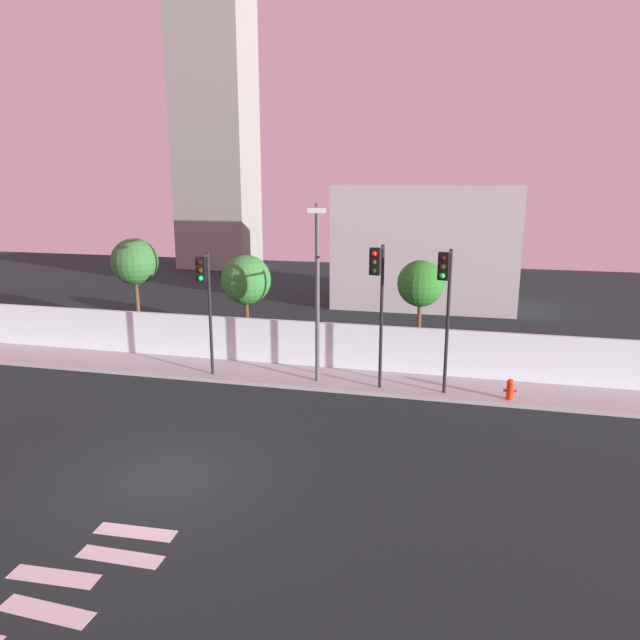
% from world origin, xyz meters
% --- Properties ---
extents(ground_plane, '(80.00, 80.00, 0.00)m').
position_xyz_m(ground_plane, '(0.00, 0.00, 0.00)').
color(ground_plane, black).
extents(sidewalk, '(36.00, 2.40, 0.15)m').
position_xyz_m(sidewalk, '(0.00, 8.20, 0.07)').
color(sidewalk, '#AAAAAA').
rests_on(sidewalk, ground).
extents(perimeter_wall, '(36.00, 0.18, 1.80)m').
position_xyz_m(perimeter_wall, '(0.00, 9.49, 1.05)').
color(perimeter_wall, silver).
rests_on(perimeter_wall, sidewalk).
extents(crosswalk_marking, '(3.38, 3.91, 0.01)m').
position_xyz_m(crosswalk_marking, '(0.04, -4.10, 0.00)').
color(crosswalk_marking, silver).
rests_on(crosswalk_marking, ground).
extents(traffic_light_left, '(0.37, 1.25, 5.14)m').
position_xyz_m(traffic_light_left, '(4.39, 7.03, 3.87)').
color(traffic_light_left, black).
rests_on(traffic_light_left, sidewalk).
extents(traffic_light_center, '(0.45, 1.20, 5.06)m').
position_xyz_m(traffic_light_center, '(6.62, 7.05, 3.81)').
color(traffic_light_center, black).
rests_on(traffic_light_center, sidewalk).
extents(traffic_light_right, '(0.52, 1.49, 4.70)m').
position_xyz_m(traffic_light_right, '(-1.87, 6.88, 3.58)').
color(traffic_light_right, black).
rests_on(traffic_light_right, sidewalk).
extents(street_lamp_curbside, '(0.79, 1.88, 6.49)m').
position_xyz_m(street_lamp_curbside, '(2.15, 7.50, 4.00)').
color(street_lamp_curbside, '#4C4C51').
rests_on(street_lamp_curbside, sidewalk).
extents(fire_hydrant, '(0.44, 0.26, 0.72)m').
position_xyz_m(fire_hydrant, '(8.93, 7.42, 0.54)').
color(fire_hydrant, red).
rests_on(fire_hydrant, sidewalk).
extents(roadside_tree_leftmost, '(2.07, 2.07, 4.92)m').
position_xyz_m(roadside_tree_leftmost, '(-7.08, 10.96, 3.86)').
color(roadside_tree_leftmost, brown).
rests_on(roadside_tree_leftmost, ground).
extents(roadside_tree_midleft, '(2.13, 2.13, 4.34)m').
position_xyz_m(roadside_tree_midleft, '(-1.83, 10.96, 3.25)').
color(roadside_tree_midleft, brown).
rests_on(roadside_tree_midleft, ground).
extents(roadside_tree_midright, '(1.86, 1.86, 4.34)m').
position_xyz_m(roadside_tree_midright, '(5.54, 10.96, 3.39)').
color(roadside_tree_midright, brown).
rests_on(roadside_tree_midright, ground).
extents(low_building_distant, '(10.50, 6.00, 7.12)m').
position_xyz_m(low_building_distant, '(4.95, 23.49, 3.56)').
color(low_building_distant, '#B0B0B0').
rests_on(low_building_distant, ground).
extents(tower_on_skyline, '(6.05, 5.00, 26.12)m').
position_xyz_m(tower_on_skyline, '(-13.42, 35.49, 13.06)').
color(tower_on_skyline, gray).
rests_on(tower_on_skyline, ground).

